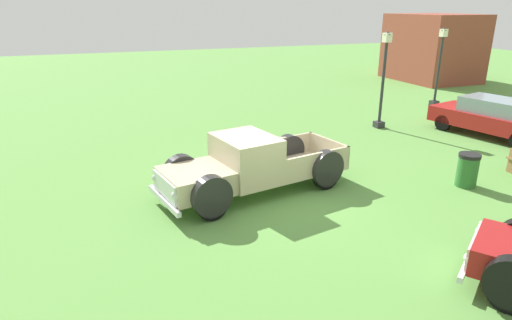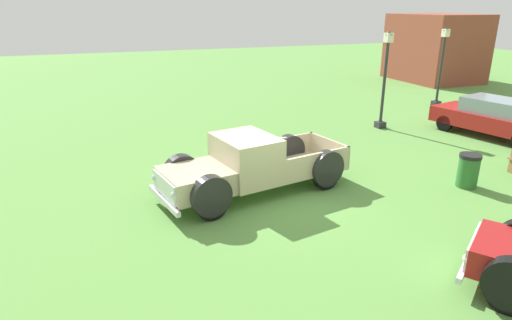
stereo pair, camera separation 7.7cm
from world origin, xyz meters
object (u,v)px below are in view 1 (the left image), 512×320
at_px(lamp_post_near, 383,78).
at_px(trash_can, 467,170).
at_px(sedan_distant_b, 493,117).
at_px(pickup_truck_foreground, 244,167).
at_px(lamp_post_far, 439,66).

height_order(lamp_post_near, trash_can, lamp_post_near).
bearing_deg(trash_can, sedan_distant_b, 126.08).
xyz_separation_m(sedan_distant_b, lamp_post_near, (-2.65, -3.26, 1.26)).
distance_m(pickup_truck_foreground, trash_can, 6.28).
distance_m(pickup_truck_foreground, lamp_post_far, 14.45).
distance_m(sedan_distant_b, lamp_post_near, 4.39).
xyz_separation_m(lamp_post_near, lamp_post_far, (-2.48, 5.13, -0.04)).
relative_size(sedan_distant_b, lamp_post_near, 1.22).
height_order(pickup_truck_foreground, sedan_distant_b, pickup_truck_foreground).
xyz_separation_m(lamp_post_far, trash_can, (8.60, -6.62, -1.51)).
relative_size(pickup_truck_foreground, trash_can, 5.82).
bearing_deg(pickup_truck_foreground, sedan_distant_b, 99.18).
height_order(sedan_distant_b, trash_can, sedan_distant_b).
distance_m(sedan_distant_b, lamp_post_far, 5.59).
distance_m(lamp_post_near, trash_can, 6.49).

